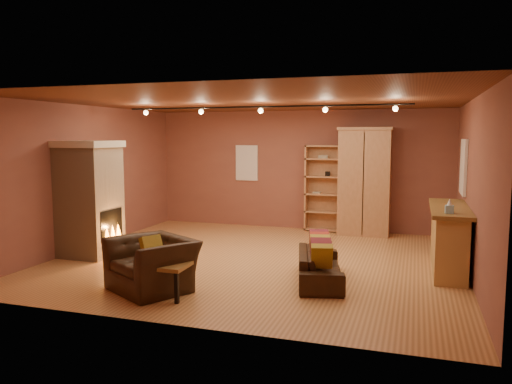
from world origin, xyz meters
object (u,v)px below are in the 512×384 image
(coffee_table, at_px, (167,267))
(armchair, at_px, (152,256))
(bar_counter, at_px, (448,238))
(loveseat, at_px, (320,259))
(bookcase, at_px, (323,187))
(fireplace, at_px, (90,199))
(armoire, at_px, (365,181))

(coffee_table, bearing_deg, armchair, 151.82)
(bar_counter, bearing_deg, loveseat, -145.05)
(bookcase, bearing_deg, fireplace, -134.28)
(bookcase, height_order, loveseat, bookcase)
(armoire, xyz_separation_m, coffee_table, (-2.14, -5.25, -0.80))
(fireplace, height_order, armoire, armoire)
(coffee_table, bearing_deg, loveseat, 34.99)
(armoire, distance_m, coffee_table, 5.72)
(loveseat, distance_m, armchair, 2.50)
(armoire, relative_size, bar_counter, 1.08)
(bookcase, relative_size, bar_counter, 0.90)
(armchair, bearing_deg, bar_counter, 61.00)
(armoire, relative_size, armchair, 1.76)
(fireplace, relative_size, armoire, 0.89)
(bookcase, height_order, coffee_table, bookcase)
(loveseat, distance_m, coffee_table, 2.30)
(loveseat, xyz_separation_m, armchair, (-2.22, -1.13, 0.16))
(bar_counter, xyz_separation_m, coffee_table, (-3.77, -2.63, -0.13))
(bookcase, distance_m, armchair, 5.50)
(armoire, height_order, bar_counter, armoire)
(armchair, bearing_deg, armoire, 94.09)
(armoire, bearing_deg, fireplace, -142.46)
(loveseat, bearing_deg, bar_counter, -67.99)
(armoire, height_order, coffee_table, armoire)
(bar_counter, xyz_separation_m, loveseat, (-1.89, -1.32, -0.19))
(loveseat, xyz_separation_m, coffee_table, (-1.88, -1.32, 0.06))
(fireplace, bearing_deg, bar_counter, 8.50)
(fireplace, xyz_separation_m, coffee_table, (2.47, -1.70, -0.66))
(fireplace, relative_size, loveseat, 1.26)
(bookcase, height_order, armchair, bookcase)
(fireplace, xyz_separation_m, armoire, (4.61, 3.55, 0.14))
(bookcase, distance_m, bar_counter, 3.85)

